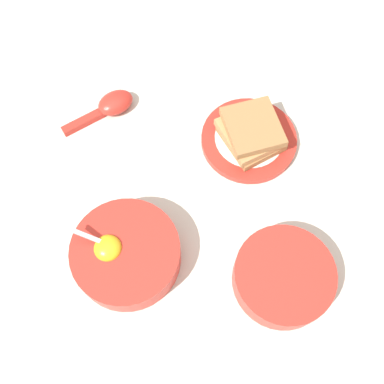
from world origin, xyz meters
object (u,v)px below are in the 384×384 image
object	(u,v)px
egg_bowl	(126,254)
soup_spoon	(111,105)
congee_bowl	(283,276)
toast_plate	(249,140)
toast_sandwich	(251,133)

from	to	relation	value
egg_bowl	soup_spoon	size ratio (longest dim) A/B	1.27
egg_bowl	congee_bowl	distance (m)	0.25
egg_bowl	congee_bowl	xyz separation A→B (m)	(-0.25, 0.02, -0.00)
toast_plate	soup_spoon	bearing A→B (deg)	-10.99
soup_spoon	egg_bowl	bearing A→B (deg)	103.79
toast_sandwich	congee_bowl	size ratio (longest dim) A/B	0.85
egg_bowl	toast_plate	xyz separation A→B (m)	(-0.19, -0.24, -0.02)
toast_plate	congee_bowl	size ratio (longest dim) A/B	1.11
congee_bowl	toast_sandwich	bearing A→B (deg)	-77.14
soup_spoon	congee_bowl	world-z (taller)	congee_bowl
toast_plate	toast_sandwich	world-z (taller)	toast_sandwich
toast_sandwich	congee_bowl	bearing A→B (deg)	102.86
soup_spoon	toast_sandwich	bearing A→B (deg)	168.15
toast_sandwich	soup_spoon	size ratio (longest dim) A/B	0.98
toast_sandwich	soup_spoon	xyz separation A→B (m)	(0.27, -0.06, -0.02)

